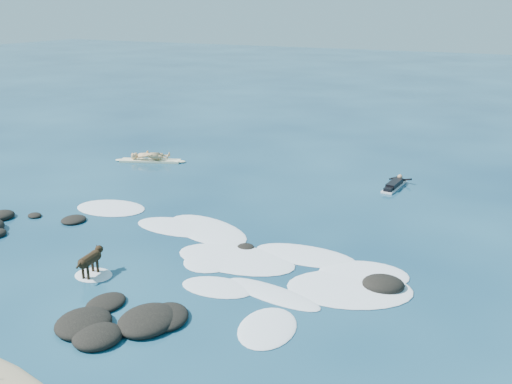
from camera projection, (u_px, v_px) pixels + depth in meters
The scene contains 6 objects.
ground at pixel (153, 250), 17.41m from camera, with size 160.00×160.00×0.00m, color #0A2642.
reef_rocks at pixel (88, 276), 15.53m from camera, with size 14.42×7.00×0.52m.
breaking_foam at pixel (241, 256), 16.92m from camera, with size 13.15×6.99×0.12m.
standing_surfer_rig at pixel (150, 146), 26.80m from camera, with size 3.28×1.58×1.94m.
paddling_surfer_rig at pixel (395, 185), 23.22m from camera, with size 0.99×2.21×0.38m.
dog at pixel (91, 259), 15.56m from camera, with size 0.40×1.24×0.78m.
Camera 1 is at (10.02, -12.82, 7.16)m, focal length 40.00 mm.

